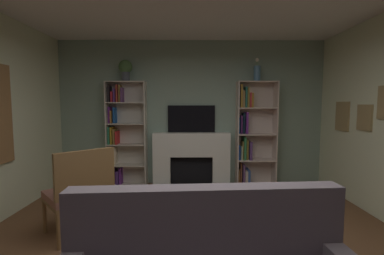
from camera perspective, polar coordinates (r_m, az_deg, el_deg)
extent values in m
cube|color=gray|center=(5.24, -0.13, 3.08)|extent=(5.16, 0.06, 2.75)
cube|color=#998050|center=(4.63, 32.70, 1.78)|extent=(0.03, 0.32, 0.38)
cube|color=#367155|center=(4.63, 32.60, 1.78)|extent=(0.01, 0.26, 0.32)
cube|color=#998050|center=(5.12, 29.20, 2.09)|extent=(0.03, 0.37, 0.48)
cube|color=#4B5245|center=(5.12, 29.11, 2.09)|extent=(0.01, 0.31, 0.42)
cube|color=white|center=(5.28, -6.37, -9.02)|extent=(0.33, 0.23, 0.55)
cube|color=white|center=(5.28, 6.12, -9.00)|extent=(0.33, 0.23, 0.55)
cube|color=white|center=(5.15, -0.12, -3.63)|extent=(1.46, 0.23, 0.45)
cube|color=black|center=(5.32, -0.12, -8.88)|extent=(0.81, 0.08, 0.55)
cube|color=#5C5857|center=(5.07, -0.10, -12.66)|extent=(1.56, 0.30, 0.03)
cube|color=black|center=(5.18, -0.13, 1.86)|extent=(0.90, 0.06, 0.51)
cube|color=beige|center=(5.33, -17.37, -1.34)|extent=(0.02, 0.29, 1.97)
cube|color=beige|center=(5.16, -9.73, -1.38)|extent=(0.02, 0.29, 1.97)
cube|color=beige|center=(5.36, -13.28, -1.21)|extent=(0.73, 0.02, 1.97)
cube|color=beige|center=(5.42, -13.40, -11.67)|extent=(0.70, 0.29, 0.02)
cube|color=#9A5C2B|center=(5.48, -16.67, -9.63)|extent=(0.04, 0.19, 0.34)
cube|color=#4E3673|center=(5.48, -16.13, -9.70)|extent=(0.04, 0.17, 0.32)
cube|color=#502D76|center=(5.48, -15.59, -10.10)|extent=(0.02, 0.17, 0.25)
cube|color=#4C3072|center=(5.45, -15.30, -10.09)|extent=(0.03, 0.20, 0.26)
cube|color=#61277F|center=(5.45, -14.81, -9.83)|extent=(0.04, 0.16, 0.31)
cube|color=beige|center=(5.33, -13.48, -7.70)|extent=(0.70, 0.29, 0.02)
cube|color=#30804C|center=(5.40, -16.80, -6.16)|extent=(0.04, 0.22, 0.25)
cube|color=olive|center=(5.37, -16.35, -5.93)|extent=(0.03, 0.23, 0.30)
cube|color=beige|center=(5.38, -15.84, -5.71)|extent=(0.04, 0.19, 0.33)
cube|color=beige|center=(5.26, -13.57, -3.50)|extent=(0.70, 0.29, 0.02)
cube|color=#27724F|center=(5.33, -16.96, -1.60)|extent=(0.03, 0.23, 0.33)
cube|color=#A57F21|center=(5.31, -16.50, -1.61)|extent=(0.03, 0.23, 0.32)
cube|color=olive|center=(5.31, -15.95, -1.80)|extent=(0.03, 0.22, 0.29)
cube|color=red|center=(5.29, -15.51, -2.05)|extent=(0.03, 0.24, 0.25)
cube|color=beige|center=(5.21, -13.66, 0.79)|extent=(0.70, 0.29, 0.02)
cube|color=#65247B|center=(5.33, -16.95, 2.55)|extent=(0.03, 0.16, 0.31)
cube|color=#925A2A|center=(5.31, -16.58, 2.16)|extent=(0.03, 0.19, 0.24)
cube|color=#174994|center=(5.30, -16.00, 2.50)|extent=(0.04, 0.18, 0.30)
cube|color=beige|center=(5.20, -13.74, 5.12)|extent=(0.70, 0.29, 0.02)
cube|color=black|center=(5.32, -17.06, 6.77)|extent=(0.04, 0.19, 0.30)
cube|color=#A9202D|center=(5.29, -16.41, 6.22)|extent=(0.04, 0.20, 0.20)
cube|color=#4F2A6F|center=(5.26, -15.92, 6.52)|extent=(0.03, 0.23, 0.25)
cube|color=#A93C2F|center=(5.27, -15.45, 6.95)|extent=(0.02, 0.20, 0.32)
cube|color=olive|center=(5.27, -14.95, 6.93)|extent=(0.03, 0.17, 0.32)
cube|color=#683D73|center=(5.24, -14.52, 6.67)|extent=(0.02, 0.21, 0.27)
cube|color=beige|center=(5.22, -13.83, 9.35)|extent=(0.70, 0.29, 0.02)
cube|color=beige|center=(5.15, 9.51, -1.39)|extent=(0.02, 0.32, 1.97)
cube|color=beige|center=(5.32, 17.14, -1.34)|extent=(0.02, 0.32, 1.97)
cube|color=beige|center=(5.37, 13.00, -1.19)|extent=(0.73, 0.02, 1.97)
cube|color=beige|center=(5.42, 13.18, -11.68)|extent=(0.70, 0.32, 0.02)
cube|color=brown|center=(5.36, 9.72, -10.10)|extent=(0.04, 0.20, 0.29)
cube|color=#985A38|center=(5.35, 10.21, -9.47)|extent=(0.02, 0.19, 0.41)
cube|color=#5B3F6B|center=(5.34, 10.76, -9.62)|extent=(0.03, 0.24, 0.39)
cube|color=beige|center=(5.35, 11.24, -10.25)|extent=(0.04, 0.27, 0.27)
cube|color=#305097|center=(5.36, 11.75, -10.14)|extent=(0.04, 0.26, 0.29)
cube|color=beige|center=(5.30, 13.28, -6.66)|extent=(0.70, 0.32, 0.02)
cube|color=navy|center=(5.23, 9.81, -5.16)|extent=(0.04, 0.24, 0.27)
cube|color=beige|center=(5.24, 10.31, -5.22)|extent=(0.02, 0.24, 0.26)
cube|color=olive|center=(5.27, 10.57, -4.69)|extent=(0.02, 0.18, 0.34)
cube|color=#2F7746|center=(5.25, 11.01, -4.25)|extent=(0.04, 0.22, 0.43)
cube|color=olive|center=(5.27, 11.50, -4.56)|extent=(0.03, 0.20, 0.37)
cube|color=#53356F|center=(5.26, 12.13, -4.74)|extent=(0.04, 0.25, 0.34)
cube|color=beige|center=(5.23, 13.39, -1.37)|extent=(0.70, 0.32, 0.02)
cube|color=navy|center=(5.19, 9.81, 0.45)|extent=(0.03, 0.18, 0.31)
cube|color=#562663|center=(5.19, 10.30, 0.64)|extent=(0.03, 0.20, 0.34)
cube|color=black|center=(5.21, 10.82, 0.88)|extent=(0.04, 0.18, 0.38)
cube|color=#632781|center=(5.20, 11.42, 0.96)|extent=(0.04, 0.21, 0.40)
cube|color=beige|center=(5.20, 13.50, 4.04)|extent=(0.70, 0.32, 0.02)
cube|color=black|center=(5.16, 9.88, 6.30)|extent=(0.02, 0.22, 0.38)
cube|color=olive|center=(5.16, 10.27, 6.57)|extent=(0.04, 0.24, 0.43)
cube|color=olive|center=(5.16, 10.71, 5.92)|extent=(0.04, 0.25, 0.31)
cube|color=#276553|center=(5.17, 11.21, 6.30)|extent=(0.03, 0.25, 0.38)
cube|color=#A77E34|center=(5.17, 11.65, 6.23)|extent=(0.02, 0.26, 0.37)
cube|color=#B82F36|center=(5.18, 12.08, 5.69)|extent=(0.03, 0.26, 0.28)
cube|color=#A68026|center=(5.21, 12.46, 5.64)|extent=(0.04, 0.22, 0.27)
cube|color=beige|center=(5.21, 13.61, 9.36)|extent=(0.70, 0.32, 0.02)
cylinder|color=#484D58|center=(5.22, -13.87, 10.38)|extent=(0.15, 0.15, 0.17)
sphere|color=#46693B|center=(5.24, -13.91, 12.38)|extent=(0.25, 0.25, 0.25)
cylinder|color=teal|center=(5.24, 13.61, 11.00)|extent=(0.12, 0.12, 0.28)
cylinder|color=#4C7F3F|center=(5.24, 13.59, 13.13)|extent=(0.01, 0.01, 0.10)
sphere|color=silver|center=(5.25, 13.60, 13.69)|extent=(0.06, 0.06, 0.06)
cylinder|color=#4C7F3F|center=(5.24, 13.61, 13.20)|extent=(0.01, 0.01, 0.11)
sphere|color=silver|center=(5.25, 13.62, 13.82)|extent=(0.05, 0.05, 0.05)
cube|color=slate|center=(1.95, 2.92, -20.08)|extent=(1.86, 0.27, 0.54)
cylinder|color=brown|center=(3.37, -26.42, -18.82)|extent=(0.04, 0.04, 0.44)
cylinder|color=brown|center=(3.58, -16.38, -17.08)|extent=(0.04, 0.04, 0.44)
cylinder|color=brown|center=(3.84, -28.74, -15.93)|extent=(0.04, 0.04, 0.44)
cylinder|color=brown|center=(4.02, -19.83, -14.65)|extent=(0.04, 0.04, 0.44)
cube|color=#8C574A|center=(3.60, -22.94, -12.73)|extent=(0.87, 0.87, 0.08)
cube|color=brown|center=(3.62, -22.91, -13.63)|extent=(0.87, 0.87, 0.04)
cube|color=brown|center=(3.30, -21.56, -9.61)|extent=(0.53, 0.50, 0.60)
cube|color=brown|center=(2.53, 2.67, -22.23)|extent=(0.71, 0.45, 0.04)
cylinder|color=brown|center=(2.81, -4.98, -24.09)|extent=(0.05, 0.05, 0.37)
cylinder|color=brown|center=(2.84, 9.71, -23.82)|extent=(0.05, 0.05, 0.37)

